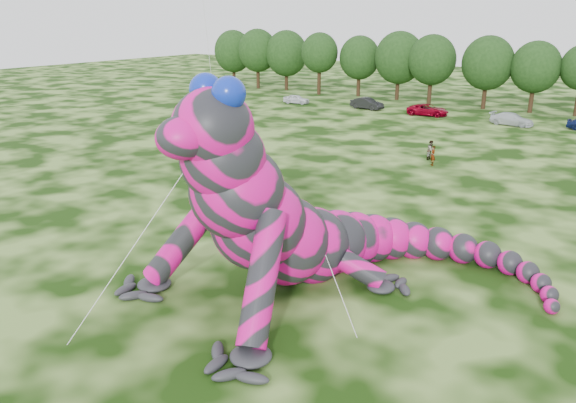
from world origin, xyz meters
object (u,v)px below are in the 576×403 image
(tree_1, at_px, (258,59))
(spectator_1, at_px, (431,150))
(tree_3, at_px, (319,64))
(car_1, at_px, (367,103))
(car_2, at_px, (428,110))
(car_0, at_px, (296,99))
(inflatable_gecko, at_px, (309,178))
(tree_8, at_px, (534,77))
(car_3, at_px, (512,119))
(tree_0, at_px, (234,58))
(tree_5, at_px, (399,66))
(tree_4, at_px, (359,66))
(tree_2, at_px, (286,60))
(spectator_0, at_px, (433,156))
(tree_6, at_px, (431,70))
(tree_7, at_px, (487,73))

(tree_1, xyz_separation_m, spectator_1, (42.25, -32.03, -4.06))
(tree_3, bearing_deg, spectator_1, -46.36)
(car_1, relative_size, car_2, 0.90)
(car_0, bearing_deg, inflatable_gecko, -154.71)
(tree_1, bearing_deg, tree_8, -1.38)
(car_1, distance_m, spectator_1, 27.60)
(inflatable_gecko, bearing_deg, tree_8, 107.82)
(tree_8, distance_m, car_3, 11.12)
(tree_8, bearing_deg, tree_3, 179.85)
(car_1, bearing_deg, tree_1, 77.04)
(tree_0, xyz_separation_m, tree_5, (31.43, -0.80, 0.14))
(car_0, xyz_separation_m, car_1, (10.47, 1.06, 0.12))
(tree_8, xyz_separation_m, spectator_1, (-1.89, -30.97, -3.63))
(tree_5, bearing_deg, car_1, -88.72)
(tree_4, xyz_separation_m, car_0, (-3.72, -11.84, -3.90))
(tree_2, xyz_separation_m, car_0, (9.66, -11.89, -4.19))
(tree_1, height_order, spectator_0, tree_1)
(tree_0, distance_m, car_1, 33.86)
(tree_2, height_order, tree_3, tree_2)
(tree_6, height_order, tree_8, tree_6)
(tree_0, height_order, car_2, tree_0)
(inflatable_gecko, xyz_separation_m, tree_7, (-7.24, 56.24, -0.17))
(inflatable_gecko, relative_size, car_1, 4.33)
(tree_0, relative_size, tree_7, 1.00)
(car_1, height_order, spectator_0, spectator_0)
(tree_3, xyz_separation_m, car_1, (12.83, -9.13, -3.97))
(tree_0, bearing_deg, car_3, -14.13)
(tree_3, height_order, tree_4, tree_3)
(tree_0, height_order, tree_4, tree_0)
(tree_3, height_order, car_1, tree_3)
(car_3, bearing_deg, car_2, 91.16)
(tree_5, bearing_deg, tree_8, -4.39)
(car_3, relative_size, spectator_0, 2.89)
(tree_7, bearing_deg, tree_1, 178.13)
(tree_8, bearing_deg, tree_6, -178.71)
(inflatable_gecko, xyz_separation_m, tree_5, (-20.28, 57.87, -0.01))
(tree_2, relative_size, car_3, 2.02)
(tree_8, relative_size, car_2, 1.77)
(tree_0, distance_m, car_0, 24.88)
(car_1, bearing_deg, tree_6, -22.65)
(tree_2, xyz_separation_m, tree_8, (38.80, -1.78, -0.35))
(car_3, bearing_deg, tree_5, 64.61)
(tree_3, relative_size, car_1, 2.08)
(tree_0, relative_size, car_3, 1.99)
(tree_3, xyz_separation_m, car_0, (2.35, -10.20, -4.09))
(tree_4, distance_m, tree_6, 12.26)
(tree_0, distance_m, car_2, 42.08)
(inflatable_gecko, bearing_deg, tree_7, 113.76)
(car_1, distance_m, car_2, 8.55)
(spectator_1, bearing_deg, tree_4, 44.53)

